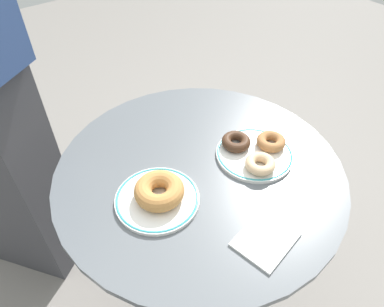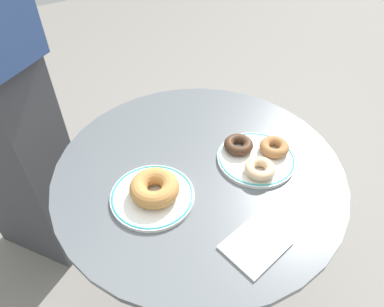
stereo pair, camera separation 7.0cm
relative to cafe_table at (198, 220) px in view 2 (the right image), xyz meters
The scene contains 9 objects.
ground_plane 0.53m from the cafe_table, ahead, with size 7.00×7.00×0.02m, color gray.
cafe_table is the anchor object (origin of this frame).
plate_left 0.28m from the cafe_table, behind, with size 0.21×0.21×0.01m.
plate_right 0.29m from the cafe_table, 19.82° to the right, with size 0.21×0.21×0.01m.
donut_old_fashioned 0.30m from the cafe_table, behind, with size 0.12×0.12×0.04m, color #BC7F42.
donut_cinnamon 0.34m from the cafe_table, 15.96° to the right, with size 0.08×0.08×0.03m, color #A36B3D.
donut_chocolate 0.29m from the cafe_table, ahead, with size 0.08×0.08×0.03m, color #422819.
donut_glazed 0.30m from the cafe_table, 40.44° to the right, with size 0.08×0.08×0.03m, color #E0B789.
paper_napkin 0.36m from the cafe_table, 94.71° to the right, with size 0.13×0.11×0.01m, color white.
Camera 2 is at (-0.36, -0.56, 1.45)m, focal length 33.13 mm.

